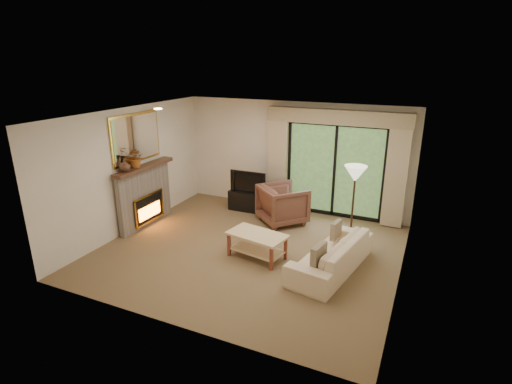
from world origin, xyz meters
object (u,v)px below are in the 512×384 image
at_px(armchair, 283,204).
at_px(sofa, 331,254).
at_px(coffee_table, 257,246).
at_px(media_console, 249,200).

relative_size(armchair, sofa, 0.47).
bearing_deg(coffee_table, sofa, 16.63).
relative_size(media_console, armchair, 1.01).
bearing_deg(media_console, coffee_table, -61.96).
relative_size(media_console, coffee_table, 0.90).
height_order(media_console, coffee_table, coffee_table).
bearing_deg(coffee_table, armchair, 105.97).
bearing_deg(sofa, armchair, -126.82).
xyz_separation_m(media_console, coffee_table, (1.18, -2.16, 0.00)).
bearing_deg(armchair, media_console, 20.85).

